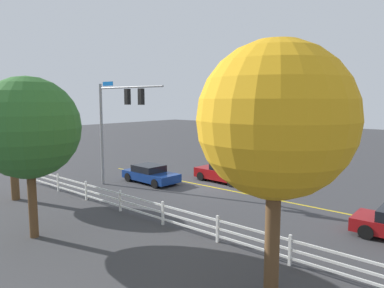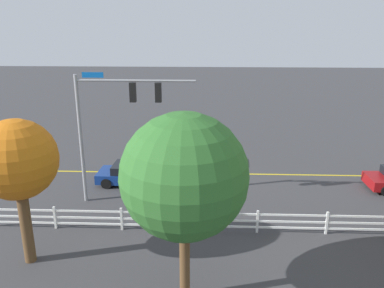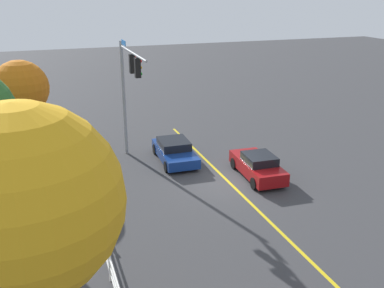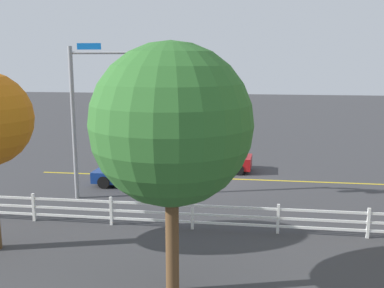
% 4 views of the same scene
% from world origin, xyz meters
% --- Properties ---
extents(ground_plane, '(120.00, 120.00, 0.00)m').
position_xyz_m(ground_plane, '(0.00, 0.00, 0.00)').
color(ground_plane, '#38383A').
extents(lane_center_stripe, '(28.00, 0.16, 0.01)m').
position_xyz_m(lane_center_stripe, '(-4.00, 0.00, 0.00)').
color(lane_center_stripe, gold).
rests_on(lane_center_stripe, ground_plane).
extents(signal_assembly, '(6.24, 0.38, 7.17)m').
position_xyz_m(signal_assembly, '(4.44, 4.33, 5.00)').
color(signal_assembly, gray).
rests_on(signal_assembly, ground_plane).
extents(car_0, '(4.31, 2.03, 1.38)m').
position_xyz_m(car_0, '(0.09, -1.78, 0.67)').
color(car_0, maroon).
rests_on(car_0, ground_plane).
extents(car_2, '(4.46, 2.15, 1.27)m').
position_xyz_m(car_2, '(3.97, 1.83, 0.63)').
color(car_2, navy).
rests_on(car_2, ground_plane).
extents(white_rail_fence, '(26.10, 0.10, 1.15)m').
position_xyz_m(white_rail_fence, '(-3.00, 7.44, 0.60)').
color(white_rail_fence, white).
rests_on(white_rail_fence, ground_plane).
extents(tree_0, '(3.20, 3.20, 6.14)m').
position_xyz_m(tree_0, '(6.81, 10.15, 4.48)').
color(tree_0, brown).
rests_on(tree_0, ground_plane).
extents(tree_1, '(4.32, 4.32, 6.95)m').
position_xyz_m(tree_1, '(0.17, 12.19, 4.78)').
color(tree_1, brown).
rests_on(tree_1, ground_plane).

